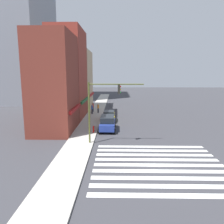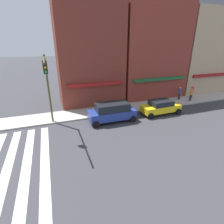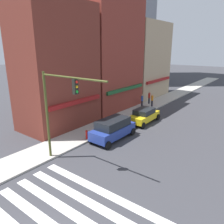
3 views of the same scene
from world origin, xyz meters
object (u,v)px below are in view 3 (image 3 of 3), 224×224
Objects in this scene: suv_blue at (113,128)px; pedestrian_orange_vest at (152,100)px; pedestrian_blue_shirt at (142,100)px; sedan_yellow at (144,115)px; traffic_signal at (58,103)px; fire_hydrant at (87,134)px; pedestrian_red_jacket at (149,97)px.

suv_blue reaches higher than pedestrian_orange_vest.
pedestrian_blue_shirt is at bearing 17.03° from suv_blue.
sedan_yellow is (5.81, -0.00, -0.19)m from suv_blue.
pedestrian_blue_shirt and pedestrian_orange_vest have the same top height.
pedestrian_orange_vest reaches higher than sedan_yellow.
traffic_signal reaches higher than pedestrian_orange_vest.
pedestrian_orange_vest is (6.33, 2.25, 0.23)m from sedan_yellow.
sedan_yellow is at bearing -12.75° from fire_hydrant.
traffic_signal reaches higher than pedestrian_blue_shirt.
pedestrian_red_jacket is at bearing 14.71° from suv_blue.
pedestrian_red_jacket is at bearing 8.89° from traffic_signal.
pedestrian_blue_shirt is (5.31, 3.27, 0.23)m from sedan_yellow.
suv_blue is at bearing -3.64° from traffic_signal.
pedestrian_blue_shirt is 2.23m from pedestrian_red_jacket.
fire_hydrant is (-1.71, 1.70, -0.42)m from suv_blue.
suv_blue is at bearing -44.84° from fire_hydrant.
pedestrian_blue_shirt is at bearing 6.99° from fire_hydrant.
pedestrian_blue_shirt is at bearing 9.78° from traffic_signal.
pedestrian_red_jacket is (2.23, 0.08, 0.00)m from pedestrian_blue_shirt.
sedan_yellow is 8.25m from pedestrian_red_jacket.
suv_blue is 2.67× the size of pedestrian_orange_vest.
pedestrian_red_jacket is (19.09, 2.98, -3.49)m from traffic_signal.
suv_blue is 5.61× the size of fire_hydrant.
pedestrian_blue_shirt is at bearing 90.40° from pedestrian_orange_vest.
suv_blue is 5.81m from sedan_yellow.
traffic_signal is at bearing -161.72° from fire_hydrant.
traffic_signal is 3.73× the size of pedestrian_blue_shirt.
traffic_signal is 7.84× the size of fire_hydrant.
pedestrian_blue_shirt is 12.93m from fire_hydrant.
pedestrian_orange_vest is (1.03, -1.02, 0.00)m from pedestrian_blue_shirt.
pedestrian_blue_shirt is 1.00× the size of pedestrian_red_jacket.
fire_hydrant is (4.04, 1.33, -3.95)m from traffic_signal.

